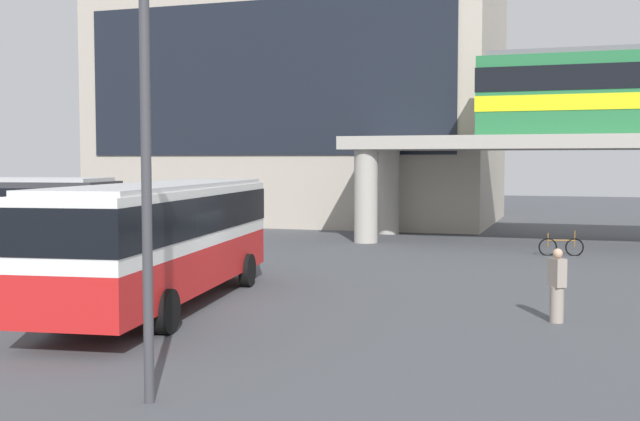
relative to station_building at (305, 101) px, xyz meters
name	(u,v)px	position (x,y,z in m)	size (l,w,h in m)	color
ground_plane	(310,261)	(7.14, -19.86, -7.64)	(120.00, 120.00, 0.00)	#47494F
station_building	(305,101)	(0.00, 0.00, 0.00)	(24.00, 14.34, 15.28)	#B2A899
bus_main	(164,231)	(6.55, -29.88, -5.65)	(4.04, 11.29, 3.22)	red
bicycle_brown	(561,247)	(16.17, -15.15, -7.28)	(1.76, 0.47, 1.04)	black
pedestrian_by_bike_rack	(557,288)	(16.32, -28.80, -6.82)	(0.44, 0.48, 1.75)	gray
lamp_post	(146,150)	(10.38, -37.19, -3.67)	(0.36, 0.36, 6.78)	#3F3F44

